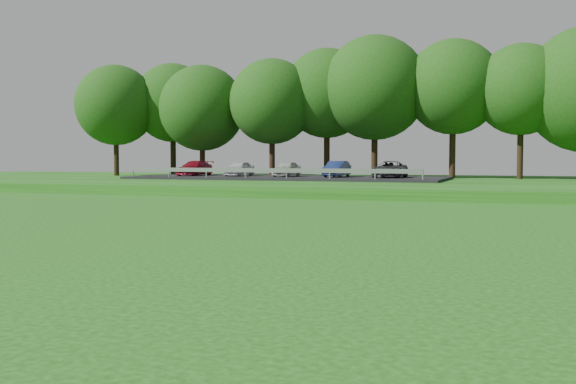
% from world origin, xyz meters
% --- Properties ---
extents(parking_lot, '(24.00, 9.00, 1.38)m').
position_xyz_m(parking_lot, '(-23.82, 32.81, 1.03)').
color(parking_lot, black).
rests_on(parking_lot, berm).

